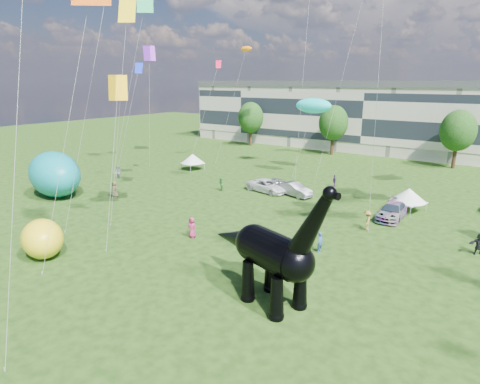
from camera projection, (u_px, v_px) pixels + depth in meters
The scene contains 15 objects.
ground at pixel (167, 296), 25.16m from camera, with size 220.00×220.00×0.00m, color #16330C.
terrace_row at pixel (372, 119), 76.45m from camera, with size 78.00×11.00×12.00m, color beige.
tree_far_left at pixel (251, 115), 81.78m from camera, with size 5.20×5.20×9.44m.
tree_mid_left at pixel (334, 120), 71.61m from camera, with size 5.20×5.20×9.44m.
tree_mid_right at pixel (459, 127), 60.30m from camera, with size 5.20×5.20×9.44m.
dinosaur_sculpture at pixel (269, 252), 23.89m from camera, with size 10.33×4.40×8.49m.
car_silver at pixel (272, 184), 49.86m from camera, with size 1.60×3.97×1.35m, color silver.
car_grey at pixel (294, 189), 47.02m from camera, with size 1.64×4.70×1.55m, color gray.
car_white at pixel (268, 186), 48.63m from camera, with size 2.51×5.44×1.51m, color white.
car_dark at pixel (392, 211), 39.19m from camera, with size 2.18×5.37×1.56m, color #595960.
gazebo_near at pixel (409, 195), 41.22m from camera, with size 4.59×4.59×2.45m.
gazebo_left at pixel (193, 159), 60.64m from camera, with size 4.17×4.17×2.40m.
inflatable_teal at pixel (55, 174), 46.43m from camera, with size 8.40×5.25×5.25m, color #0C8C97.
inflatable_yellow at pixel (42, 239), 30.45m from camera, with size 3.87×2.98×2.98m, color yellow.
visitors at pixel (274, 204), 41.06m from camera, with size 54.55×26.68×1.90m.
Camera 1 is at (16.92, -15.50, 13.08)m, focal length 30.00 mm.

